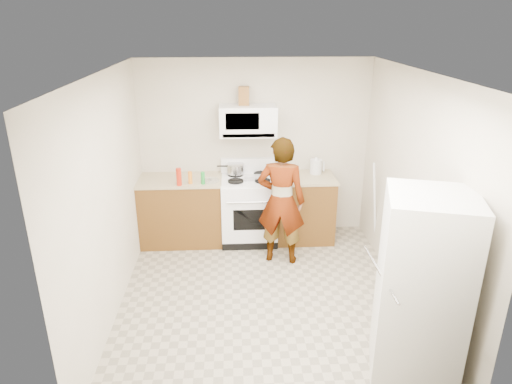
{
  "coord_description": "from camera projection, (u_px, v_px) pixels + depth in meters",
  "views": [
    {
      "loc": [
        -0.34,
        -4.4,
        3.0
      ],
      "look_at": [
        -0.05,
        0.55,
        1.08
      ],
      "focal_mm": 32.0,
      "sensor_mm": 36.0,
      "label": 1
    }
  ],
  "objects": [
    {
      "name": "floor",
      "position": [
        263.0,
        298.0,
        5.2
      ],
      "size": [
        3.6,
        3.6,
        0.0
      ],
      "primitive_type": "plane",
      "color": "gray",
      "rests_on": "ground"
    },
    {
      "name": "back_wall",
      "position": [
        255.0,
        149.0,
        6.42
      ],
      "size": [
        3.2,
        0.02,
        2.5
      ],
      "primitive_type": "cube",
      "color": "beige",
      "rests_on": "floor"
    },
    {
      "name": "counter_left",
      "position": [
        180.0,
        180.0,
        6.2
      ],
      "size": [
        1.14,
        0.64,
        0.03
      ],
      "primitive_type": "cube",
      "color": "tan",
      "rests_on": "cabinet_left"
    },
    {
      "name": "bottle_green_cap",
      "position": [
        203.0,
        178.0,
        5.98
      ],
      "size": [
        0.07,
        0.07,
        0.17
      ],
      "primitive_type": "cylinder",
      "rotation": [
        0.0,
        0.0,
        0.3
      ],
      "color": "#18842A",
      "rests_on": "counter_left"
    },
    {
      "name": "bottle_spray",
      "position": [
        179.0,
        177.0,
        5.92
      ],
      "size": [
        0.08,
        0.08,
        0.23
      ],
      "primitive_type": "cylinder",
      "rotation": [
        0.0,
        0.0,
        0.16
      ],
      "color": "#B4210D",
      "rests_on": "counter_left"
    },
    {
      "name": "cabinet_left",
      "position": [
        182.0,
        212.0,
        6.37
      ],
      "size": [
        1.12,
        0.62,
        0.9
      ],
      "primitive_type": "cube",
      "color": "#5A3615",
      "rests_on": "floor"
    },
    {
      "name": "cabinet_right",
      "position": [
        304.0,
        209.0,
        6.46
      ],
      "size": [
        0.8,
        0.62,
        0.9
      ],
      "primitive_type": "cube",
      "color": "#5A3615",
      "rests_on": "floor"
    },
    {
      "name": "bottle_hot_sauce",
      "position": [
        190.0,
        178.0,
        5.99
      ],
      "size": [
        0.06,
        0.06,
        0.17
      ],
      "primitive_type": "cylinder",
      "rotation": [
        0.0,
        0.0,
        0.15
      ],
      "color": "orange",
      "rests_on": "counter_left"
    },
    {
      "name": "pot_lid",
      "position": [
        210.0,
        181.0,
        6.11
      ],
      "size": [
        0.33,
        0.33,
        0.01
      ],
      "primitive_type": "cylinder",
      "rotation": [
        0.0,
        0.0,
        0.38
      ],
      "color": "white",
      "rests_on": "counter_left"
    },
    {
      "name": "broom",
      "position": [
        375.0,
        207.0,
        6.04
      ],
      "size": [
        0.22,
        0.2,
        1.27
      ],
      "primitive_type": "cylinder",
      "rotation": [
        0.14,
        -0.14,
        -0.07
      ],
      "color": "white",
      "rests_on": "floor"
    },
    {
      "name": "jug",
      "position": [
        244.0,
        96.0,
        6.02
      ],
      "size": [
        0.15,
        0.15,
        0.24
      ],
      "primitive_type": "cube",
      "rotation": [
        0.0,
        0.0,
        -0.05
      ],
      "color": "brown",
      "rests_on": "microwave"
    },
    {
      "name": "fridge",
      "position": [
        421.0,
        289.0,
        3.85
      ],
      "size": [
        0.86,
        0.86,
        1.7
      ],
      "primitive_type": "cube",
      "rotation": [
        0.0,
        0.0,
        -0.28
      ],
      "color": "silver",
      "rests_on": "floor"
    },
    {
      "name": "counter_right",
      "position": [
        305.0,
        178.0,
        6.29
      ],
      "size": [
        0.82,
        0.64,
        0.03
      ],
      "primitive_type": "cube",
      "color": "tan",
      "rests_on": "cabinet_right"
    },
    {
      "name": "gas_range",
      "position": [
        249.0,
        208.0,
        6.4
      ],
      "size": [
        0.76,
        0.65,
        1.13
      ],
      "color": "white",
      "rests_on": "floor"
    },
    {
      "name": "kettle",
      "position": [
        316.0,
        167.0,
        6.38
      ],
      "size": [
        0.22,
        0.22,
        0.2
      ],
      "primitive_type": "cylinder",
      "rotation": [
        0.0,
        0.0,
        0.38
      ],
      "color": "silver",
      "rests_on": "counter_right"
    },
    {
      "name": "person",
      "position": [
        281.0,
        201.0,
        5.73
      ],
      "size": [
        0.68,
        0.52,
        1.66
      ],
      "primitive_type": "imported",
      "rotation": [
        0.0,
        0.0,
        2.91
      ],
      "color": "tan",
      "rests_on": "floor"
    },
    {
      "name": "tray",
      "position": [
        253.0,
        178.0,
        6.18
      ],
      "size": [
        0.26,
        0.17,
        0.05
      ],
      "primitive_type": "cube",
      "rotation": [
        0.0,
        0.0,
        -0.05
      ],
      "color": "silver",
      "rests_on": "gas_range"
    },
    {
      "name": "microwave",
      "position": [
        248.0,
        121.0,
        6.08
      ],
      "size": [
        0.76,
        0.38,
        0.4
      ],
      "primitive_type": "cube",
      "color": "white",
      "rests_on": "back_wall"
    },
    {
      "name": "right_wall",
      "position": [
        413.0,
        193.0,
        4.84
      ],
      "size": [
        0.02,
        3.6,
        2.5
      ],
      "primitive_type": "cube",
      "color": "beige",
      "rests_on": "floor"
    },
    {
      "name": "saucepan",
      "position": [
        236.0,
        169.0,
        6.34
      ],
      "size": [
        0.3,
        0.3,
        0.13
      ],
      "primitive_type": "cylinder",
      "rotation": [
        0.0,
        0.0,
        0.3
      ],
      "color": "#AFAFB3",
      "rests_on": "gas_range"
    }
  ]
}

